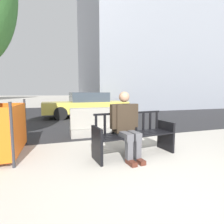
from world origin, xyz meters
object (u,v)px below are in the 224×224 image
(street_bench, at_px, (134,136))
(seated_person, at_px, (126,123))
(car_taxi_near, at_px, (86,105))
(jersey_barrier_centre, at_px, (103,124))

(street_bench, height_order, seated_person, seated_person)
(street_bench, bearing_deg, car_taxi_near, 89.20)
(seated_person, relative_size, car_taxi_near, 0.29)
(street_bench, relative_size, car_taxi_near, 0.38)
(seated_person, xyz_separation_m, car_taxi_near, (0.30, 6.33, -0.03))
(street_bench, distance_m, car_taxi_near, 6.25)
(jersey_barrier_centre, distance_m, car_taxi_near, 4.29)
(jersey_barrier_centre, bearing_deg, seated_person, -92.48)
(car_taxi_near, bearing_deg, jersey_barrier_centre, -92.88)
(street_bench, xyz_separation_m, car_taxi_near, (0.09, 6.24, 0.26))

